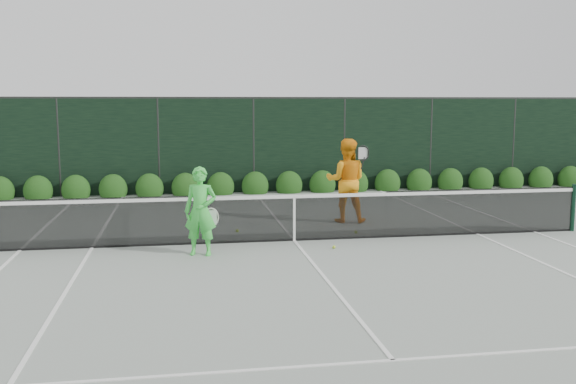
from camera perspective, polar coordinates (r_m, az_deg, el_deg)
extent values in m
plane|color=gray|center=(13.53, 0.56, -4.36)|extent=(80.00, 80.00, 0.00)
cylinder|color=#103221|center=(15.84, 24.01, -1.27)|extent=(0.10, 0.10, 1.07)
cube|color=black|center=(13.36, -17.48, -2.68)|extent=(4.40, 0.01, 1.02)
cube|color=black|center=(13.44, 0.56, -2.36)|extent=(4.00, 0.01, 0.96)
cube|color=black|center=(14.75, 16.85, -1.67)|extent=(4.40, 0.01, 1.02)
cube|color=white|center=(13.36, 0.56, -0.41)|extent=(12.80, 0.03, 0.07)
cube|color=black|center=(13.53, 0.56, -4.28)|extent=(12.80, 0.02, 0.04)
cube|color=white|center=(13.44, 0.56, -2.46)|extent=(0.05, 0.03, 0.91)
imported|color=#3FD749|center=(12.27, -7.78, -1.70)|extent=(0.70, 0.56, 1.69)
torus|color=beige|center=(12.40, -6.86, -2.26)|extent=(0.30, 0.05, 0.30)
cylinder|color=black|center=(12.44, -6.84, -3.35)|extent=(0.10, 0.03, 0.30)
imported|color=#FF9D15|center=(15.59, 5.20, 1.03)|extent=(1.14, 0.99, 2.03)
torus|color=black|center=(15.42, 6.68, 3.45)|extent=(0.30, 0.06, 0.30)
cylinder|color=black|center=(15.44, 6.66, 2.56)|extent=(0.10, 0.03, 0.30)
cube|color=white|center=(13.70, -22.74, -4.81)|extent=(0.06, 23.77, 0.01)
cube|color=white|center=(15.44, 21.06, -3.33)|extent=(0.06, 23.77, 0.01)
cube|color=white|center=(13.45, -17.04, -4.77)|extent=(0.06, 23.77, 0.01)
cube|color=white|center=(14.80, 16.48, -3.60)|extent=(0.06, 23.77, 0.01)
cube|color=white|center=(25.17, -4.18, 1.39)|extent=(11.03, 0.06, 0.01)
cube|color=white|center=(19.76, -2.69, -0.41)|extent=(8.23, 0.06, 0.01)
cube|color=white|center=(7.58, 9.33, -14.55)|extent=(8.23, 0.06, 0.01)
cube|color=white|center=(13.53, 0.56, -4.34)|extent=(0.06, 12.80, 0.01)
cube|color=black|center=(20.69, -3.08, 4.12)|extent=(32.00, 0.06, 3.00)
cube|color=#262826|center=(20.64, -3.11, 8.36)|extent=(32.00, 0.06, 0.06)
cylinder|color=#262826|center=(20.89, -19.70, 3.70)|extent=(0.08, 0.08, 3.00)
cylinder|color=#262826|center=(20.57, -11.43, 3.95)|extent=(0.08, 0.08, 3.00)
cylinder|color=#262826|center=(20.69, -3.08, 4.12)|extent=(0.08, 0.08, 3.00)
cylinder|color=#262826|center=(21.24, 5.01, 4.21)|extent=(0.08, 0.08, 3.00)
cylinder|color=#262826|center=(22.18, 12.56, 4.21)|extent=(0.08, 0.08, 3.00)
cylinder|color=#262826|center=(23.47, 19.38, 4.14)|extent=(0.08, 0.08, 3.00)
ellipsoid|color=#11360E|center=(21.04, -24.26, 0.03)|extent=(0.86, 0.65, 0.94)
ellipsoid|color=#11360E|center=(20.79, -21.33, 0.10)|extent=(0.86, 0.65, 0.94)
ellipsoid|color=#11360E|center=(20.59, -18.33, 0.17)|extent=(0.86, 0.65, 0.94)
ellipsoid|color=#11360E|center=(20.45, -15.29, 0.24)|extent=(0.86, 0.65, 0.94)
ellipsoid|color=#11360E|center=(20.36, -12.21, 0.31)|extent=(0.86, 0.65, 0.94)
ellipsoid|color=#11360E|center=(20.34, -9.11, 0.38)|extent=(0.86, 0.65, 0.94)
ellipsoid|color=#11360E|center=(20.37, -6.02, 0.46)|extent=(0.86, 0.65, 0.94)
ellipsoid|color=#11360E|center=(20.47, -2.94, 0.52)|extent=(0.86, 0.65, 0.94)
ellipsoid|color=#11360E|center=(20.62, 0.09, 0.59)|extent=(0.86, 0.65, 0.94)
ellipsoid|color=#11360E|center=(20.83, 3.08, 0.65)|extent=(0.86, 0.65, 0.94)
ellipsoid|color=#11360E|center=(21.10, 6.00, 0.72)|extent=(0.86, 0.65, 0.94)
ellipsoid|color=#11360E|center=(21.42, 8.83, 0.77)|extent=(0.86, 0.65, 0.94)
ellipsoid|color=#11360E|center=(21.79, 11.58, 0.83)|extent=(0.86, 0.65, 0.94)
ellipsoid|color=#11360E|center=(22.21, 14.23, 0.88)|extent=(0.86, 0.65, 0.94)
ellipsoid|color=#11360E|center=(22.67, 16.78, 0.92)|extent=(0.86, 0.65, 0.94)
ellipsoid|color=#11360E|center=(23.18, 19.22, 0.96)|extent=(0.86, 0.65, 0.94)
ellipsoid|color=#11360E|center=(23.72, 21.55, 1.00)|extent=(0.86, 0.65, 0.94)
ellipsoid|color=#11360E|center=(24.31, 23.77, 1.04)|extent=(0.86, 0.65, 0.94)
sphere|color=#B3D930|center=(14.46, -4.55, -3.45)|extent=(0.07, 0.07, 0.07)
sphere|color=#B3D930|center=(14.37, 6.05, -3.54)|extent=(0.07, 0.07, 0.07)
sphere|color=#B3D930|center=(12.85, 4.11, -4.90)|extent=(0.07, 0.07, 0.07)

